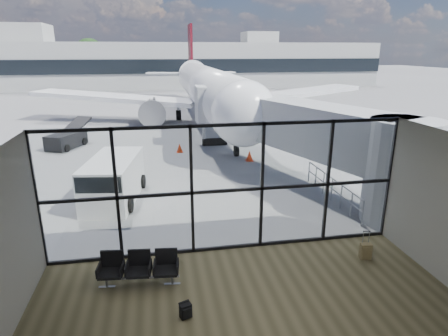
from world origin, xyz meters
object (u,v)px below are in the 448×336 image
object	(u,v)px
airliner	(206,87)
service_van	(113,180)
seating_row	(139,266)
suitcase	(366,251)
belt_loader	(67,139)
backpack	(186,311)

from	to	relation	value
airliner	service_van	size ratio (longest dim) A/B	8.18
seating_row	service_van	distance (m)	7.03
seating_row	airliner	distance (m)	29.18
suitcase	service_van	bearing A→B (deg)	151.56
service_van	belt_loader	world-z (taller)	service_van
backpack	service_van	distance (m)	9.08
suitcase	belt_loader	bearing A→B (deg)	135.75
backpack	suitcase	distance (m)	6.43
seating_row	backpack	distance (m)	2.19
service_van	belt_loader	distance (m)	11.76
seating_row	airliner	bearing A→B (deg)	84.18
airliner	belt_loader	bearing A→B (deg)	-137.02
suitcase	belt_loader	size ratio (longest dim) A/B	0.23
suitcase	airliner	bearing A→B (deg)	102.51
suitcase	service_van	world-z (taller)	service_van
backpack	airliner	bearing A→B (deg)	60.95
suitcase	service_van	xyz separation A→B (m)	(-8.78, 6.84, 0.72)
seating_row	airliner	size ratio (longest dim) A/B	0.06
backpack	service_van	xyz separation A→B (m)	(-2.61, 8.66, 0.80)
backpack	suitcase	world-z (taller)	suitcase
seating_row	suitcase	size ratio (longest dim) A/B	2.37
service_van	belt_loader	xyz separation A→B (m)	(-4.28, 10.95, -0.39)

